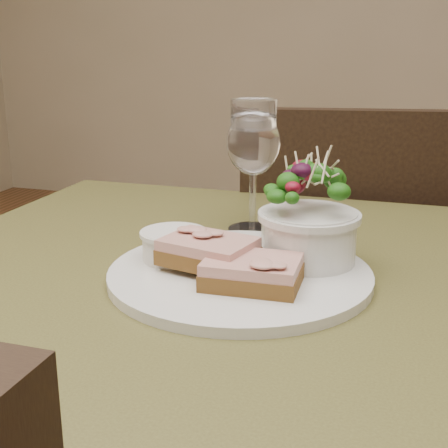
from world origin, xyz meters
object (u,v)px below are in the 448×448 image
(dinner_plate, at_px, (240,274))
(sandwich_front, at_px, (252,272))
(salad_bowl, at_px, (309,213))
(wine_glass, at_px, (253,147))
(cafe_table, at_px, (213,346))
(ramekin, at_px, (174,244))
(chair_far, at_px, (338,370))
(sandwich_back, at_px, (208,251))

(dinner_plate, bearing_deg, sandwich_front, -57.69)
(sandwich_front, bearing_deg, salad_bowl, 62.72)
(wine_glass, bearing_deg, cafe_table, -91.05)
(dinner_plate, relative_size, ramekin, 4.06)
(cafe_table, distance_m, wine_glass, 0.28)
(ramekin, relative_size, wine_glass, 0.43)
(chair_far, relative_size, wine_glass, 5.14)
(chair_far, height_order, salad_bowl, chair_far)
(cafe_table, relative_size, sandwich_back, 6.89)
(salad_bowl, height_order, wine_glass, wine_glass)
(cafe_table, distance_m, sandwich_back, 0.14)
(sandwich_back, bearing_deg, salad_bowl, 45.10)
(cafe_table, distance_m, chair_far, 0.72)
(sandwich_front, bearing_deg, ramekin, 153.56)
(dinner_plate, bearing_deg, sandwich_back, -162.30)
(sandwich_front, relative_size, wine_glass, 0.61)
(cafe_table, xyz_separation_m, salad_bowl, (0.11, 0.04, 0.17))
(sandwich_front, distance_m, wine_glass, 0.26)
(wine_glass, bearing_deg, sandwich_back, -89.82)
(cafe_table, bearing_deg, dinner_plate, -23.21)
(cafe_table, relative_size, wine_glass, 4.57)
(dinner_plate, bearing_deg, cafe_table, 156.79)
(dinner_plate, bearing_deg, salad_bowl, 37.55)
(sandwich_back, bearing_deg, sandwich_front, -12.68)
(sandwich_back, bearing_deg, dinner_plate, 31.02)
(chair_far, height_order, wine_glass, wine_glass)
(sandwich_back, relative_size, salad_bowl, 0.91)
(sandwich_back, xyz_separation_m, wine_glass, (-0.00, 0.20, 0.09))
(sandwich_front, relative_size, salad_bowl, 0.83)
(cafe_table, xyz_separation_m, dinner_plate, (0.04, -0.02, 0.11))
(dinner_plate, bearing_deg, ramekin, 173.32)
(sandwich_back, bearing_deg, chair_far, 95.47)
(cafe_table, relative_size, sandwich_front, 7.55)
(salad_bowl, relative_size, wine_glass, 0.73)
(dinner_plate, xyz_separation_m, wine_glass, (-0.04, 0.19, 0.12))
(cafe_table, bearing_deg, ramekin, -172.35)
(sandwich_front, xyz_separation_m, ramekin, (-0.11, 0.05, 0.00))
(sandwich_back, relative_size, wine_glass, 0.66)
(cafe_table, bearing_deg, salad_bowl, 18.97)
(cafe_table, bearing_deg, wine_glass, 88.95)
(chair_far, xyz_separation_m, dinner_plate, (-0.05, -0.63, 0.46))
(cafe_table, relative_size, salad_bowl, 6.30)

